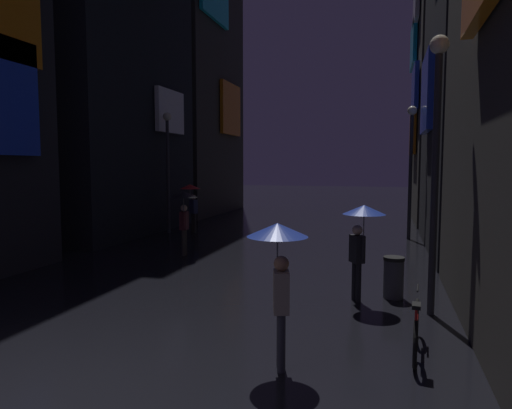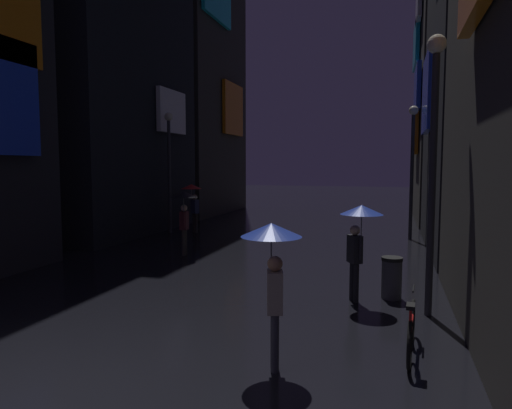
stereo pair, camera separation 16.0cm
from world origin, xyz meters
The scene contains 11 objects.
building_left_far centered at (-7.48, 22.02, 12.18)m, with size 4.25×8.04×24.36m.
building_right_far centered at (7.48, 21.87, 7.72)m, with size 4.25×7.75×15.42m.
pedestrian_far_right_black centered at (-2.20, 9.22, 1.67)m, with size 0.90×0.90×2.12m.
pedestrian_midstreet_left_red centered at (-4.12, 14.13, 1.67)m, with size 0.90×0.90×2.12m.
pedestrian_near_crossing_blue centered at (3.61, 5.65, 1.67)m, with size 0.90×0.90×2.12m.
pedestrian_foreground_left_blue centered at (2.62, 2.11, 1.67)m, with size 0.90×0.90×2.12m.
bicycle_parked_at_storefront centered at (4.60, 3.12, 0.39)m, with size 0.21×1.82×0.96m.
streetlamp_right_near centered at (5.00, 5.20, 3.39)m, with size 0.36×0.36×5.41m.
streetlamp_right_far centered at (5.00, 14.79, 3.31)m, with size 0.36×0.36×5.26m.
streetlamp_left_far centered at (-5.00, 13.68, 3.28)m, with size 0.36×0.36×5.21m.
trash_bin centered at (4.30, 6.18, 0.47)m, with size 0.46×0.46×0.93m.
Camera 2 is at (4.25, -4.20, 2.96)m, focal length 32.00 mm.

